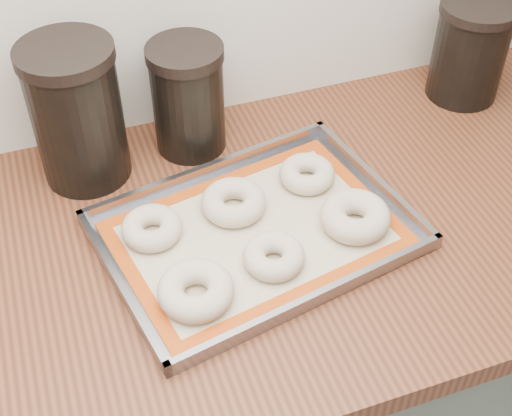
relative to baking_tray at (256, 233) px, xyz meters
name	(u,v)px	position (x,y,z in m)	size (l,w,h in m)	color
cabinet	(347,362)	(0.21, 0.01, -0.48)	(3.00, 0.65, 0.86)	#61695D
countertop	(372,209)	(0.21, 0.01, -0.03)	(3.06, 0.68, 0.04)	brown
baking_tray	(256,233)	(0.00, 0.00, 0.00)	(0.51, 0.41, 0.03)	gray
baking_mat	(256,233)	(0.00, 0.00, 0.00)	(0.47, 0.36, 0.00)	#C6B793
bagel_front_left	(196,290)	(-0.12, -0.09, 0.02)	(0.11, 0.11, 0.04)	beige
bagel_front_mid	(274,256)	(0.00, -0.07, 0.01)	(0.09, 0.09, 0.03)	beige
bagel_front_right	(355,217)	(0.15, -0.04, 0.02)	(0.11, 0.11, 0.04)	beige
bagel_back_left	(152,228)	(-0.15, 0.05, 0.01)	(0.09, 0.09, 0.03)	beige
bagel_back_mid	(234,202)	(-0.02, 0.06, 0.02)	(0.10, 0.10, 0.04)	beige
bagel_back_right	(307,174)	(0.12, 0.09, 0.01)	(0.09, 0.09, 0.03)	beige
canister_left	(77,114)	(-0.22, 0.24, 0.11)	(0.15, 0.15, 0.24)	black
canister_mid	(188,98)	(-0.03, 0.25, 0.09)	(0.13, 0.13, 0.20)	black
canister_right	(470,50)	(0.50, 0.23, 0.09)	(0.14, 0.14, 0.19)	black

